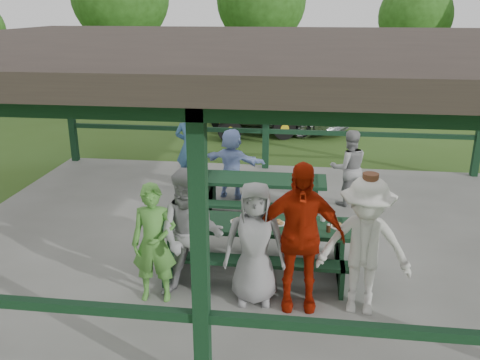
# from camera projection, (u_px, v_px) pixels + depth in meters

# --- Properties ---
(ground) EXTENTS (90.00, 90.00, 0.00)m
(ground) POSITION_uv_depth(u_px,v_px,m) (247.00, 239.00, 8.72)
(ground) COLOR #345219
(ground) RESTS_ON ground
(concrete_slab) EXTENTS (10.00, 8.00, 0.10)m
(concrete_slab) POSITION_uv_depth(u_px,v_px,m) (247.00, 237.00, 8.70)
(concrete_slab) COLOR slate
(concrete_slab) RESTS_ON ground
(pavilion_structure) EXTENTS (10.60, 8.60, 3.24)m
(pavilion_structure) POSITION_uv_depth(u_px,v_px,m) (248.00, 50.00, 7.69)
(pavilion_structure) COLOR black
(pavilion_structure) RESTS_ON concrete_slab
(picnic_table_near) EXTENTS (2.77, 1.39, 0.75)m
(picnic_table_near) POSITION_uv_depth(u_px,v_px,m) (256.00, 240.00, 7.37)
(picnic_table_near) COLOR black
(picnic_table_near) RESTS_ON concrete_slab
(picnic_table_far) EXTENTS (2.34, 1.39, 0.75)m
(picnic_table_far) POSITION_uv_depth(u_px,v_px,m) (261.00, 193.00, 9.27)
(picnic_table_far) COLOR black
(picnic_table_far) RESTS_ON concrete_slab
(table_setting) EXTENTS (2.48, 0.45, 0.10)m
(table_setting) POSITION_uv_depth(u_px,v_px,m) (259.00, 220.00, 7.29)
(table_setting) COLOR white
(table_setting) RESTS_ON picnic_table_near
(contestant_green) EXTENTS (0.62, 0.44, 1.61)m
(contestant_green) POSITION_uv_depth(u_px,v_px,m) (154.00, 243.00, 6.54)
(contestant_green) COLOR #4F9238
(contestant_green) RESTS_ON concrete_slab
(contestant_grey_left) EXTENTS (0.88, 0.68, 1.79)m
(contestant_grey_left) POSITION_uv_depth(u_px,v_px,m) (191.00, 236.00, 6.53)
(contestant_grey_left) COLOR gray
(contestant_grey_left) RESTS_ON concrete_slab
(contestant_grey_mid) EXTENTS (0.84, 0.59, 1.64)m
(contestant_grey_mid) POSITION_uv_depth(u_px,v_px,m) (255.00, 243.00, 6.49)
(contestant_grey_mid) COLOR gray
(contestant_grey_mid) RESTS_ON concrete_slab
(contestant_red) EXTENTS (1.17, 0.55, 1.95)m
(contestant_red) POSITION_uv_depth(u_px,v_px,m) (299.00, 236.00, 6.33)
(contestant_red) COLOR #9D1906
(contestant_red) RESTS_ON concrete_slab
(contestant_white_fedora) EXTENTS (1.22, 0.79, 1.85)m
(contestant_white_fedora) POSITION_uv_depth(u_px,v_px,m) (364.00, 247.00, 6.24)
(contestant_white_fedora) COLOR beige
(contestant_white_fedora) RESTS_ON concrete_slab
(spectator_lblue) EXTENTS (1.39, 0.77, 1.43)m
(spectator_lblue) POSITION_uv_depth(u_px,v_px,m) (232.00, 163.00, 10.16)
(spectator_lblue) COLOR #96AEE8
(spectator_lblue) RESTS_ON concrete_slab
(spectator_blue) EXTENTS (0.68, 0.48, 1.76)m
(spectator_blue) POSITION_uv_depth(u_px,v_px,m) (190.00, 147.00, 10.68)
(spectator_blue) COLOR #3A6898
(spectator_blue) RESTS_ON concrete_slab
(spectator_grey) EXTENTS (0.83, 0.70, 1.49)m
(spectator_grey) POSITION_uv_depth(u_px,v_px,m) (349.00, 168.00, 9.76)
(spectator_grey) COLOR gray
(spectator_grey) RESTS_ON concrete_slab
(pickup_truck) EXTENTS (5.44, 4.19, 1.37)m
(pickup_truck) POSITION_uv_depth(u_px,v_px,m) (278.00, 106.00, 16.64)
(pickup_truck) COLOR silver
(pickup_truck) RESTS_ON ground
(farm_trailer) EXTENTS (3.55, 2.21, 1.24)m
(farm_trailer) POSITION_uv_depth(u_px,v_px,m) (252.00, 116.00, 15.51)
(farm_trailer) COLOR #1C549A
(farm_trailer) RESTS_ON ground
(tree_left) EXTENTS (3.77, 3.77, 5.89)m
(tree_left) POSITION_uv_depth(u_px,v_px,m) (261.00, 1.00, 21.45)
(tree_left) COLOR #352615
(tree_left) RESTS_ON ground
(tree_mid) EXTENTS (3.17, 3.17, 4.95)m
(tree_mid) POSITION_uv_depth(u_px,v_px,m) (415.00, 17.00, 22.14)
(tree_mid) COLOR #352615
(tree_mid) RESTS_ON ground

